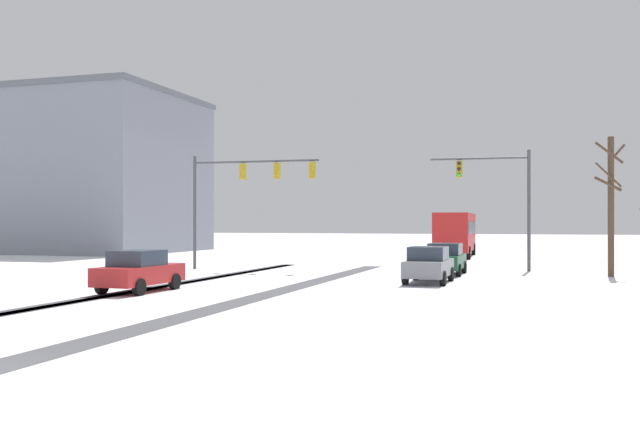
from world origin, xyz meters
TOP-DOWN VIEW (x-y plane):
  - wheel_track_left_lane at (-5.26, 15.49)m, footprint 0.71×34.09m
  - wheel_track_right_lane at (0.05, 15.49)m, footprint 1.10×34.09m
  - wheel_track_center at (-5.49, 15.49)m, footprint 0.92×34.09m
  - sidewalk_kerb_right at (10.61, 13.95)m, footprint 4.00×34.09m
  - traffic_signal_near_right at (7.83, 28.91)m, footprint 5.21×0.53m
  - traffic_signal_near_left at (-6.20, 27.09)m, footprint 7.52×0.54m
  - car_dark_green_lead at (5.12, 26.93)m, footprint 1.86×4.11m
  - car_grey_second at (5.04, 21.72)m, footprint 1.87×4.12m
  - car_red_third at (-5.08, 14.43)m, footprint 1.90×4.13m
  - bus_oncoming at (3.53, 45.89)m, footprint 2.97×11.08m
  - bare_tree_sidewalk_far at (13.11, 27.98)m, footprint 1.52×1.54m
  - office_building_far_left_block at (-30.03, 45.79)m, footprint 18.33×16.18m

SIDE VIEW (x-z plane):
  - wheel_track_left_lane at x=-5.26m, z-range 0.00..0.01m
  - wheel_track_right_lane at x=0.05m, z-range 0.00..0.01m
  - wheel_track_center at x=-5.49m, z-range 0.00..0.01m
  - sidewalk_kerb_right at x=10.61m, z-range 0.00..0.12m
  - car_dark_green_lead at x=5.12m, z-range 0.01..1.63m
  - car_grey_second at x=5.04m, z-range 0.01..1.63m
  - car_red_third at x=-5.08m, z-range 0.01..1.63m
  - bus_oncoming at x=3.53m, z-range 0.30..3.68m
  - bare_tree_sidewalk_far at x=13.11m, z-range 0.23..7.16m
  - traffic_signal_near_right at x=7.83m, z-range 1.12..7.62m
  - traffic_signal_near_left at x=-6.20m, z-range 1.59..8.09m
  - office_building_far_left_block at x=-30.03m, z-range 0.01..14.31m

